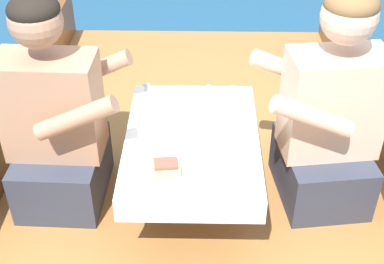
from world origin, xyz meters
name	(u,v)px	position (x,y,z in m)	size (l,w,h in m)	color
ground_plane	(192,226)	(0.00, 0.00, 0.00)	(60.00, 60.00, 0.00)	navy
boat_deck	(192,209)	(0.00, 0.00, 0.12)	(1.88, 3.38, 0.25)	#9E6B38
cockpit_table	(192,144)	(0.00, -0.08, 0.58)	(0.55, 0.79, 0.38)	#B2B2B7
person_port	(56,125)	(-0.58, -0.03, 0.64)	(0.53, 0.45, 0.96)	#333847
person_starboard	(329,121)	(0.58, 0.00, 0.65)	(0.56, 0.50, 0.99)	#333847
plate_sandwich	(166,173)	(-0.09, -0.32, 0.63)	(0.20, 0.20, 0.01)	white
plate_bread	(169,102)	(-0.11, 0.17, 0.63)	(0.20, 0.20, 0.01)	white
sandwich	(166,168)	(-0.09, -0.32, 0.65)	(0.11, 0.09, 0.05)	tan
bowl_port_near	(225,148)	(0.13, -0.19, 0.64)	(0.14, 0.14, 0.04)	white
bowl_starboard_near	(215,106)	(0.10, 0.11, 0.64)	(0.12, 0.12, 0.04)	white
coffee_cup_port	(234,94)	(0.18, 0.21, 0.65)	(0.09, 0.07, 0.05)	white
coffee_cup_starboard	(154,125)	(-0.16, -0.05, 0.65)	(0.09, 0.06, 0.06)	white
utensil_knife_starboard	(214,94)	(0.09, 0.24, 0.62)	(0.06, 0.17, 0.00)	silver
utensil_spoon_port	(146,89)	(-0.22, 0.28, 0.62)	(0.04, 0.17, 0.01)	silver
utensil_spoon_center	(196,125)	(0.02, -0.01, 0.62)	(0.15, 0.10, 0.01)	silver
utensil_spoon_starboard	(233,118)	(0.17, 0.05, 0.62)	(0.04, 0.17, 0.01)	silver
utensil_knife_port	(192,193)	(0.01, -0.43, 0.62)	(0.15, 0.10, 0.00)	silver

